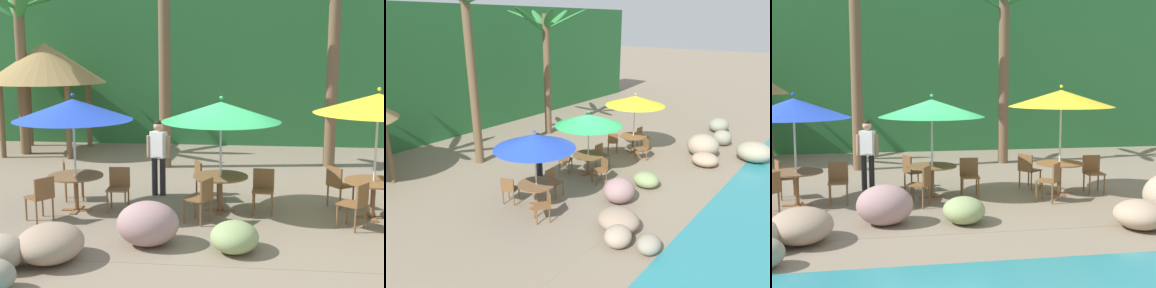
# 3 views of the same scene
# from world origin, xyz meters

# --- Properties ---
(ground_plane) EXTENTS (120.00, 120.00, 0.00)m
(ground_plane) POSITION_xyz_m (0.00, 0.00, 0.00)
(ground_plane) COLOR gray
(terrace_deck) EXTENTS (18.00, 5.20, 0.01)m
(terrace_deck) POSITION_xyz_m (0.00, 0.00, 0.00)
(terrace_deck) COLOR gray
(terrace_deck) RESTS_ON ground
(foliage_backdrop) EXTENTS (28.00, 2.40, 6.00)m
(foliage_backdrop) POSITION_xyz_m (0.00, 9.00, 3.00)
(foliage_backdrop) COLOR #286633
(foliage_backdrop) RESTS_ON ground
(rock_seawall) EXTENTS (12.26, 3.56, 0.91)m
(rock_seawall) POSITION_xyz_m (2.94, -2.69, 0.35)
(rock_seawall) COLOR tan
(rock_seawall) RESTS_ON ground
(umbrella_blue) EXTENTS (2.35, 2.35, 2.38)m
(umbrella_blue) POSITION_xyz_m (-2.91, -0.07, 2.06)
(umbrella_blue) COLOR silver
(umbrella_blue) RESTS_ON ground
(dining_table_blue) EXTENTS (1.10, 1.10, 0.74)m
(dining_table_blue) POSITION_xyz_m (-2.91, -0.07, 0.61)
(dining_table_blue) COLOR brown
(dining_table_blue) RESTS_ON ground
(chair_blue_seaward) EXTENTS (0.44, 0.45, 0.87)m
(chair_blue_seaward) POSITION_xyz_m (-2.06, 0.06, 0.51)
(chair_blue_seaward) COLOR brown
(chair_blue_seaward) RESTS_ON ground
(chair_blue_inland) EXTENTS (0.55, 0.55, 0.87)m
(chair_blue_inland) POSITION_xyz_m (-3.31, 0.69, 0.51)
(chair_blue_inland) COLOR brown
(chair_blue_inland) RESTS_ON ground
(chair_blue_left) EXTENTS (0.59, 0.59, 0.87)m
(chair_blue_left) POSITION_xyz_m (-3.33, -0.81, 0.51)
(chair_blue_left) COLOR brown
(chair_blue_left) RESTS_ON ground
(umbrella_green) EXTENTS (2.36, 2.36, 2.33)m
(umbrella_green) POSITION_xyz_m (-0.02, 0.21, 2.02)
(umbrella_green) COLOR silver
(umbrella_green) RESTS_ON ground
(dining_table_green) EXTENTS (1.10, 1.10, 0.74)m
(dining_table_green) POSITION_xyz_m (-0.02, 0.21, 0.61)
(dining_table_green) COLOR brown
(dining_table_green) RESTS_ON ground
(chair_green_seaward) EXTENTS (0.45, 0.45, 0.87)m
(chair_green_seaward) POSITION_xyz_m (0.83, 0.24, 0.51)
(chair_green_seaward) COLOR brown
(chair_green_seaward) RESTS_ON ground
(chair_green_inland) EXTENTS (0.56, 0.55, 0.87)m
(chair_green_inland) POSITION_xyz_m (-0.44, 0.95, 0.51)
(chair_green_inland) COLOR brown
(chair_green_inland) RESTS_ON ground
(chair_green_left) EXTENTS (0.57, 0.57, 0.87)m
(chair_green_left) POSITION_xyz_m (-0.32, -0.59, 0.51)
(chair_green_left) COLOR brown
(chair_green_left) RESTS_ON ground
(umbrella_yellow) EXTENTS (2.41, 2.41, 2.53)m
(umbrella_yellow) POSITION_xyz_m (2.93, 0.08, 2.22)
(umbrella_yellow) COLOR silver
(umbrella_yellow) RESTS_ON ground
(dining_table_yellow) EXTENTS (1.10, 1.10, 0.74)m
(dining_table_yellow) POSITION_xyz_m (2.93, 0.08, 0.61)
(dining_table_yellow) COLOR brown
(dining_table_yellow) RESTS_ON ground
(chair_yellow_seaward) EXTENTS (0.43, 0.43, 0.87)m
(chair_yellow_seaward) POSITION_xyz_m (3.78, 0.16, 0.51)
(chair_yellow_seaward) COLOR brown
(chair_yellow_seaward) RESTS_ON ground
(chair_yellow_inland) EXTENTS (0.59, 0.59, 0.87)m
(chair_yellow_inland) POSITION_xyz_m (2.36, 0.72, 0.51)
(chair_yellow_inland) COLOR brown
(chair_yellow_inland) RESTS_ON ground
(chair_yellow_left) EXTENTS (0.60, 0.59, 0.87)m
(chair_yellow_left) POSITION_xyz_m (2.47, -0.64, 0.51)
(chair_yellow_left) COLOR brown
(chair_yellow_left) RESTS_ON ground
(palm_tree_second) EXTENTS (2.74, 2.77, 6.50)m
(palm_tree_second) POSITION_xyz_m (-1.78, 4.19, 4.14)
(palm_tree_second) COLOR brown
(palm_tree_second) RESTS_ON ground
(palm_tree_third) EXTENTS (3.71, 3.44, 5.84)m
(palm_tree_third) POSITION_xyz_m (2.76, 4.79, 3.99)
(palm_tree_third) COLOR brown
(palm_tree_third) RESTS_ON ground
(waiter_in_white) EXTENTS (0.52, 0.32, 1.70)m
(waiter_in_white) POSITION_xyz_m (-1.45, 1.28, 0.99)
(waiter_in_white) COLOR #232328
(waiter_in_white) RESTS_ON ground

